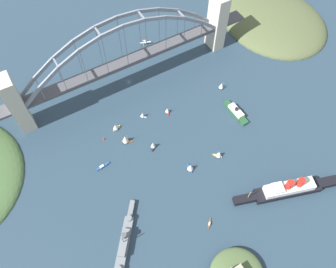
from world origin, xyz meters
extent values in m
plane|color=#283D4C|center=(0.00, 0.00, 0.00)|extent=(1400.00, 1400.00, 0.00)
cube|color=beige|center=(-105.35, 0.00, 30.72)|extent=(12.77, 18.76, 61.45)
cube|color=beige|center=(105.35, 0.00, 30.72)|extent=(12.77, 18.76, 61.45)
cube|color=#47474C|center=(0.00, 0.00, 28.14)|extent=(197.94, 14.13, 2.40)
cube|color=#47474C|center=(-123.74, 0.00, 28.14)|extent=(24.00, 14.13, 2.40)
cube|color=gray|center=(-91.95, -6.36, 36.56)|extent=(22.47, 1.80, 19.32)
cube|color=gray|center=(-71.51, -6.36, 51.55)|extent=(22.16, 1.80, 15.80)
cube|color=gray|center=(-51.08, -6.36, 62.78)|extent=(21.77, 1.80, 12.27)
cube|color=gray|center=(-30.65, -6.36, 70.27)|extent=(21.28, 1.80, 8.70)
cube|color=gray|center=(-10.22, -6.36, 74.02)|extent=(20.72, 1.80, 5.06)
cube|color=gray|center=(10.22, -6.36, 74.02)|extent=(20.72, 1.80, 5.06)
cube|color=gray|center=(30.65, -6.36, 70.27)|extent=(21.28, 1.80, 8.70)
cube|color=gray|center=(51.08, -6.36, 62.78)|extent=(21.77, 1.80, 12.27)
cube|color=gray|center=(71.51, -6.36, 51.55)|extent=(22.16, 1.80, 15.80)
cube|color=gray|center=(91.95, -6.36, 36.56)|extent=(22.47, 1.80, 19.32)
cube|color=gray|center=(-91.95, 6.36, 36.56)|extent=(22.47, 1.80, 19.32)
cube|color=gray|center=(-71.51, 6.36, 51.55)|extent=(22.16, 1.80, 15.80)
cube|color=gray|center=(-51.08, 6.36, 62.78)|extent=(21.77, 1.80, 12.27)
cube|color=gray|center=(-30.65, 6.36, 70.27)|extent=(21.28, 1.80, 8.70)
cube|color=gray|center=(-10.22, 6.36, 74.02)|extent=(20.72, 1.80, 5.06)
cube|color=gray|center=(10.22, 6.36, 74.02)|extent=(20.72, 1.80, 5.06)
cube|color=gray|center=(30.65, 6.36, 70.27)|extent=(21.28, 1.80, 8.70)
cube|color=gray|center=(51.08, 6.36, 62.78)|extent=(21.77, 1.80, 12.27)
cube|color=gray|center=(71.51, 6.36, 51.55)|extent=(22.16, 1.80, 15.80)
cube|color=gray|center=(91.95, 6.36, 36.56)|extent=(22.47, 1.80, 19.32)
cube|color=gray|center=(-102.16, 0.00, 28.14)|extent=(1.40, 12.71, 1.40)
cube|color=gray|center=(-61.30, 0.00, 58.10)|extent=(1.40, 12.71, 1.40)
cube|color=gray|center=(-20.43, 0.00, 73.08)|extent=(1.40, 12.71, 1.40)
cube|color=gray|center=(20.43, 0.00, 73.08)|extent=(1.40, 12.71, 1.40)
cube|color=gray|center=(61.30, 0.00, 58.10)|extent=(1.40, 12.71, 1.40)
cube|color=gray|center=(102.16, 0.00, 28.14)|extent=(1.40, 12.71, 1.40)
cylinder|color=gray|center=(-81.73, -6.36, 37.16)|extent=(0.56, 0.56, 15.65)
cylinder|color=gray|center=(-81.73, 6.36, 37.16)|extent=(0.56, 0.56, 15.65)
cylinder|color=gray|center=(-61.30, -6.36, 43.72)|extent=(0.56, 0.56, 28.76)
cylinder|color=gray|center=(-61.30, 6.36, 43.72)|extent=(0.56, 0.56, 28.76)
cylinder|color=gray|center=(-40.86, -6.36, 48.40)|extent=(0.56, 0.56, 38.13)
cylinder|color=gray|center=(-40.86, 6.36, 48.40)|extent=(0.56, 0.56, 38.13)
cylinder|color=gray|center=(-20.43, -6.36, 51.21)|extent=(0.56, 0.56, 43.75)
cylinder|color=gray|center=(-20.43, 6.36, 51.21)|extent=(0.56, 0.56, 43.75)
cylinder|color=gray|center=(0.00, -6.36, 52.15)|extent=(0.56, 0.56, 45.62)
cylinder|color=gray|center=(0.00, 6.36, 52.15)|extent=(0.56, 0.56, 45.62)
cylinder|color=gray|center=(20.43, -6.36, 51.21)|extent=(0.56, 0.56, 43.75)
cylinder|color=gray|center=(20.43, 6.36, 51.21)|extent=(0.56, 0.56, 43.75)
cylinder|color=gray|center=(40.86, -6.36, 48.40)|extent=(0.56, 0.56, 38.13)
cylinder|color=gray|center=(40.86, 6.36, 48.40)|extent=(0.56, 0.56, 38.13)
cylinder|color=gray|center=(61.30, -6.36, 43.72)|extent=(0.56, 0.56, 28.76)
cylinder|color=gray|center=(61.30, 6.36, 43.72)|extent=(0.56, 0.56, 28.76)
cylinder|color=gray|center=(81.73, -6.36, 37.16)|extent=(0.56, 0.56, 15.65)
cylinder|color=gray|center=(81.73, 6.36, 37.16)|extent=(0.56, 0.56, 15.65)
ellipsoid|color=#515B38|center=(-187.98, 2.92, 0.00)|extent=(113.12, 132.02, 27.12)
cube|color=black|center=(-58.77, 174.65, 2.80)|extent=(56.34, 28.80, 5.59)
cube|color=black|center=(-23.72, 163.01, 2.80)|extent=(19.60, 12.06, 5.59)
cube|color=black|center=(-93.82, 186.28, 2.80)|extent=(20.01, 13.31, 5.59)
cube|color=white|center=(-58.77, 174.65, 8.55)|extent=(42.63, 22.73, 5.92)
cube|color=white|center=(-47.93, 171.05, 13.11)|extent=(11.50, 11.39, 3.20)
cylinder|color=red|center=(-56.80, 173.99, 15.77)|extent=(5.38, 5.38, 8.52)
cylinder|color=red|center=(-65.67, 176.94, 15.77)|extent=(5.38, 5.38, 8.52)
cylinder|color=tan|center=(-25.91, 163.74, 10.59)|extent=(0.50, 0.50, 10.00)
cube|color=slate|center=(76.71, 145.34, 1.82)|extent=(31.12, 37.07, 3.65)
cube|color=slate|center=(59.67, 123.52, 1.82)|extent=(11.52, 13.25, 3.65)
cube|color=slate|center=(76.71, 145.34, 5.34)|extent=(17.22, 19.84, 3.39)
cylinder|color=slate|center=(64.99, 130.34, 4.75)|extent=(4.93, 4.93, 2.20)
cylinder|color=slate|center=(76.71, 145.34, 12.04)|extent=(0.60, 0.60, 10.00)
cylinder|color=#4C4C51|center=(74.15, 142.07, 9.24)|extent=(3.88, 3.88, 4.40)
cube|color=#23512D|center=(-70.39, 88.00, 1.49)|extent=(7.96, 19.14, 2.97)
cube|color=#23512D|center=(-70.15, 75.34, 1.49)|extent=(5.45, 6.43, 2.97)
cube|color=#23512D|center=(-70.62, 100.66, 1.49)|extent=(6.51, 6.45, 2.97)
cube|color=beige|center=(-70.39, 88.00, 4.37)|extent=(6.79, 17.53, 2.78)
cylinder|color=black|center=(-70.39, 88.00, 6.96)|extent=(3.04, 3.04, 2.40)
cylinder|color=#B7B7B2|center=(-42.44, -39.00, 0.45)|extent=(2.51, 5.11, 0.90)
cylinder|color=#B7B7B2|center=(-39.03, -40.18, 0.45)|extent=(2.51, 5.11, 0.90)
cylinder|color=black|center=(-42.44, -39.00, 1.51)|extent=(0.14, 0.14, 1.23)
cylinder|color=black|center=(-39.03, -40.18, 1.51)|extent=(0.14, 0.14, 1.23)
ellipsoid|color=silver|center=(-40.73, -39.59, 2.71)|extent=(3.28, 6.70, 1.17)
cylinder|color=black|center=(-39.75, -36.75, 2.71)|extent=(1.31, 1.12, 1.11)
cube|color=silver|center=(-40.46, -38.80, 3.20)|extent=(11.85, 5.50, 0.20)
cube|color=silver|center=(-41.69, -42.37, 2.83)|extent=(4.65, 2.52, 0.12)
cube|color=black|center=(-41.69, -42.37, 4.04)|extent=(0.47, 1.08, 1.50)
cube|color=#234C8C|center=(-77.40, 55.57, 0.53)|extent=(5.46, 3.29, 1.05)
cube|color=#234C8C|center=(-80.70, 56.36, 0.53)|extent=(1.88, 1.34, 1.05)
cube|color=#234C8C|center=(-74.10, 54.78, 0.53)|extent=(1.92, 1.53, 1.05)
cylinder|color=tan|center=(-77.82, 55.67, 4.93)|extent=(0.16, 0.16, 7.75)
cone|color=silver|center=(-76.37, 55.32, 4.54)|extent=(5.62, 5.62, 6.20)
cube|color=black|center=(16.65, 81.88, 0.53)|extent=(4.52, 4.88, 1.05)
cube|color=black|center=(18.51, 84.21, 0.53)|extent=(1.71, 1.79, 1.05)
cube|color=black|center=(14.80, 79.54, 0.53)|extent=(1.87, 1.91, 1.05)
cylinder|color=tan|center=(16.88, 82.17, 5.00)|extent=(0.16, 0.16, 7.90)
cone|color=white|center=(16.07, 81.15, 4.61)|extent=(5.75, 5.75, 6.32)
cube|color=#234C8C|center=(-0.90, 115.67, 0.54)|extent=(3.42, 6.08, 1.08)
cube|color=#234C8C|center=(-1.54, 111.90, 0.54)|extent=(1.43, 2.08, 1.08)
cube|color=#234C8C|center=(-0.25, 119.45, 0.54)|extent=(1.65, 2.11, 1.08)
cylinder|color=tan|center=(-0.98, 115.20, 5.16)|extent=(0.16, 0.16, 8.15)
cone|color=silver|center=(-0.69, 116.85, 4.75)|extent=(6.07, 6.07, 6.52)
cube|color=brown|center=(33.72, 64.08, 0.35)|extent=(6.73, 5.62, 0.71)
cube|color=brown|center=(30.23, 66.17, 0.35)|extent=(2.42, 2.16, 0.71)
cube|color=brown|center=(37.21, 61.99, 0.35)|extent=(2.55, 2.39, 0.71)
cylinder|color=tan|center=(33.28, 64.34, 5.67)|extent=(0.16, 0.16, 9.93)
cone|color=silver|center=(34.81, 63.43, 5.17)|extent=(7.68, 7.68, 7.94)
cube|color=gold|center=(-28.51, 117.74, 0.53)|extent=(4.88, 5.38, 1.06)
cube|color=gold|center=(-26.38, 115.03, 0.53)|extent=(1.82, 1.95, 1.06)
cube|color=gold|center=(-30.64, 120.45, 0.53)|extent=(1.97, 2.07, 1.06)
cylinder|color=tan|center=(-28.24, 117.40, 5.05)|extent=(0.16, 0.16, 7.98)
cone|color=white|center=(-29.18, 118.59, 4.65)|extent=(6.66, 6.66, 6.39)
cube|color=gold|center=(35.59, 46.24, 0.53)|extent=(5.46, 3.83, 1.05)
cube|color=gold|center=(32.44, 45.24, 0.53)|extent=(1.91, 1.55, 1.05)
cube|color=gold|center=(38.74, 47.23, 0.53)|extent=(1.97, 1.76, 1.05)
cylinder|color=tan|center=(35.20, 46.11, 4.43)|extent=(0.16, 0.16, 6.76)
cone|color=white|center=(36.57, 46.55, 4.09)|extent=(5.70, 5.70, 5.41)
cube|color=brown|center=(11.51, 164.56, 0.40)|extent=(4.94, 4.92, 0.80)
cube|color=brown|center=(9.00, 162.07, 0.40)|extent=(1.90, 1.90, 0.80)
cube|color=brown|center=(14.01, 167.05, 0.40)|extent=(2.03, 2.03, 0.80)
cube|color=beige|center=(11.98, 165.02, 1.47)|extent=(2.82, 2.82, 1.34)
cube|color=#B2231E|center=(-14.27, 54.84, 0.45)|extent=(2.19, 4.35, 0.90)
cube|color=#B2231E|center=(-13.88, 57.58, 0.45)|extent=(0.92, 1.48, 0.90)
cube|color=#B2231E|center=(-14.66, 52.09, 0.45)|extent=(1.06, 1.50, 0.90)
cylinder|color=tan|center=(-14.23, 55.18, 4.04)|extent=(0.16, 0.16, 6.28)
cone|color=white|center=(-14.40, 53.98, 3.72)|extent=(4.31, 4.31, 5.02)
cube|color=silver|center=(8.01, 47.38, 0.48)|extent=(3.68, 3.60, 0.96)
cube|color=silver|center=(6.22, 49.09, 0.48)|extent=(1.34, 1.32, 0.96)
cube|color=silver|center=(9.80, 45.67, 0.48)|extent=(1.43, 1.42, 0.96)
cylinder|color=tan|center=(7.79, 47.59, 4.29)|extent=(0.16, 0.16, 6.67)
cone|color=white|center=(8.57, 46.85, 3.96)|extent=(4.82, 4.82, 5.33)
cube|color=#234C8C|center=(63.20, 76.14, 0.59)|extent=(7.92, 3.54, 1.17)
cube|color=#234C8C|center=(58.12, 75.58, 0.59)|extent=(2.70, 1.76, 1.17)
cube|color=#234C8C|center=(68.28, 76.70, 0.59)|extent=(2.74, 2.06, 1.17)
cube|color=beige|center=(64.15, 76.24, 1.67)|extent=(4.05, 2.58, 0.99)
cone|color=red|center=(51.16, 51.16, 1.10)|extent=(2.20, 2.20, 2.20)
sphere|color=#F2E566|center=(51.16, 51.16, 2.50)|extent=(0.50, 0.50, 0.50)
camera|label=1|loc=(82.22, 220.75, 263.63)|focal=36.25mm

